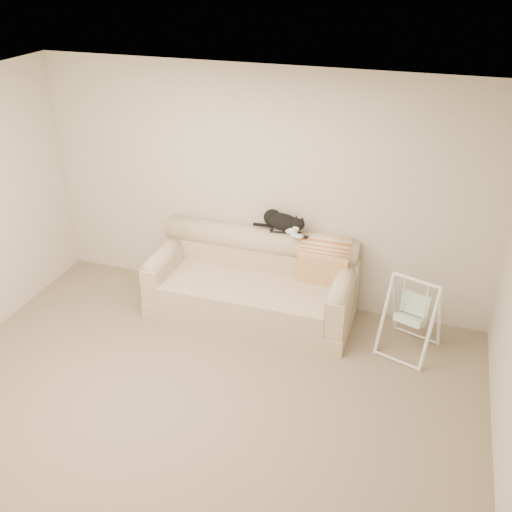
{
  "coord_description": "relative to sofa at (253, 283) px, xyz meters",
  "views": [
    {
      "loc": [
        1.71,
        -3.42,
        3.6
      ],
      "look_at": [
        0.16,
        1.27,
        0.9
      ],
      "focal_mm": 40.0,
      "sensor_mm": 36.0,
      "label": 1
    }
  ],
  "objects": [
    {
      "name": "baby_swing",
      "position": [
        1.7,
        -0.17,
        0.06
      ],
      "size": [
        0.64,
        0.67,
        0.83
      ],
      "color": "white",
      "rests_on": "ground"
    },
    {
      "name": "remote_b",
      "position": [
        0.47,
        0.23,
        0.56
      ],
      "size": [
        0.17,
        0.13,
        0.02
      ],
      "color": "black",
      "rests_on": "sofa"
    },
    {
      "name": "sofa",
      "position": [
        0.0,
        0.0,
        0.0
      ],
      "size": [
        2.2,
        0.93,
        0.9
      ],
      "color": "tan",
      "rests_on": "ground"
    },
    {
      "name": "throw_blanket",
      "position": [
        0.74,
        0.23,
        0.37
      ],
      "size": [
        0.53,
        0.38,
        0.58
      ],
      "color": "#C46226",
      "rests_on": "sofa"
    },
    {
      "name": "remote_a",
      "position": [
        0.21,
        0.24,
        0.56
      ],
      "size": [
        0.18,
        0.07,
        0.03
      ],
      "color": "black",
      "rests_on": "sofa"
    },
    {
      "name": "tuxedo_cat",
      "position": [
        0.25,
        0.26,
        0.66
      ],
      "size": [
        0.61,
        0.37,
        0.24
      ],
      "color": "black",
      "rests_on": "sofa"
    },
    {
      "name": "room_shell",
      "position": [
        -0.01,
        -1.62,
        1.18
      ],
      "size": [
        5.04,
        4.04,
        2.6
      ],
      "color": "beige",
      "rests_on": "ground"
    },
    {
      "name": "ground_plane",
      "position": [
        -0.01,
        -1.62,
        -0.35
      ],
      "size": [
        5.0,
        5.0,
        0.0
      ],
      "primitive_type": "plane",
      "color": "#746151",
      "rests_on": "ground"
    }
  ]
}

